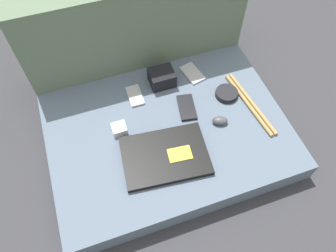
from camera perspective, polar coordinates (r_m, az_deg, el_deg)
The scene contains 12 objects.
ground_plane at distance 1.43m, azimuth -0.00°, elevation -2.69°, with size 8.00×8.00×0.00m, color #38383D.
couch_seat at distance 1.39m, azimuth -0.00°, elevation -1.61°, with size 0.98×0.71×0.10m.
couch_backrest at distance 1.52m, azimuth -5.87°, elevation 16.35°, with size 0.98×0.20×0.50m.
laptop at distance 1.27m, azimuth -0.50°, elevation -5.20°, with size 0.35×0.26×0.03m.
computer_mouse at distance 1.36m, azimuth 9.04°, elevation 0.93°, with size 0.07×0.06×0.03m.
speaker_puck at distance 1.46m, azimuth 10.18°, elevation 5.60°, with size 0.10×0.10×0.02m.
phone_silver at distance 1.44m, azimuth -5.77°, elevation 5.28°, with size 0.06×0.11×0.01m.
phone_black at distance 1.40m, azimuth 3.28°, elevation 3.27°, with size 0.09×0.14×0.01m.
phone_small at distance 1.53m, azimuth 4.25°, elevation 9.14°, with size 0.09×0.13×0.01m.
camera_pouch at distance 1.46m, azimuth -1.08°, elevation 8.44°, with size 0.11×0.09×0.07m.
charger_brick at distance 1.34m, azimuth -8.48°, elevation -0.48°, with size 0.06×0.05×0.03m.
drumstick_pair at distance 1.45m, azimuth 14.15°, elevation 3.76°, with size 0.07×0.35×0.02m.
Camera 1 is at (-0.24, -0.68, 1.24)m, focal length 35.00 mm.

